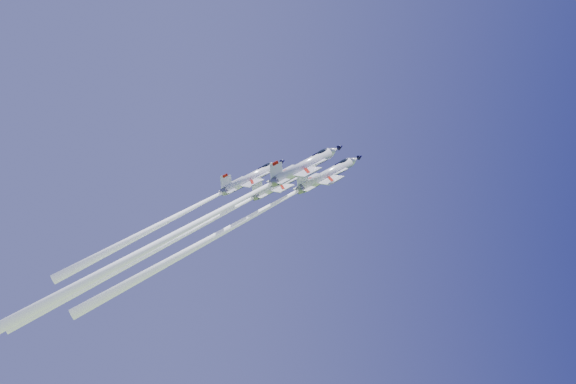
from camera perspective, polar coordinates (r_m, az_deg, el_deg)
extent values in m
cylinder|color=silver|center=(125.30, 3.45, 1.51)|extent=(7.34, 6.11, 11.62)
cone|color=silver|center=(129.00, 5.89, 2.84)|extent=(3.17, 2.85, 3.23)
cone|color=black|center=(129.90, 6.44, 3.14)|extent=(1.60, 1.43, 1.62)
cone|color=slate|center=(122.17, 1.07, 0.21)|extent=(2.70, 2.48, 2.29)
ellipsoid|color=black|center=(127.47, 4.95, 2.67)|extent=(3.25, 1.87, 2.49)
cube|color=black|center=(126.61, 4.40, 2.49)|extent=(1.14, 0.46, 0.84)
cube|color=silver|center=(124.78, 3.06, 1.17)|extent=(6.37, 9.92, 4.10)
cube|color=silver|center=(127.56, 3.96, 1.90)|extent=(3.21, 1.80, 1.95)
cube|color=silver|center=(125.49, 4.62, 1.83)|extent=(3.21, 1.80, 1.95)
cube|color=silver|center=(122.64, 1.44, 0.36)|extent=(3.35, 5.44, 2.18)
cube|color=silver|center=(122.30, 1.30, 1.12)|extent=(3.40, 1.54, 3.79)
cube|color=#A21508|center=(122.07, 1.20, 1.76)|extent=(1.33, 0.56, 1.11)
cube|color=black|center=(125.57, 3.58, 1.12)|extent=(8.88, 2.27, 5.19)
sphere|color=white|center=(122.05, 0.98, 0.16)|extent=(1.09, 0.98, 1.07)
cone|color=white|center=(113.58, -8.19, -4.84)|extent=(21.67, 17.30, 40.57)
cylinder|color=silver|center=(126.47, -0.74, 0.76)|extent=(6.64, 5.52, 10.50)
cone|color=silver|center=(129.40, 1.56, 1.98)|extent=(2.86, 2.57, 2.92)
cone|color=black|center=(130.11, 2.07, 2.26)|extent=(1.44, 1.30, 1.47)
cone|color=slate|center=(124.01, -2.94, -0.42)|extent=(2.44, 2.24, 2.07)
ellipsoid|color=black|center=(128.17, 0.67, 1.82)|extent=(2.93, 1.69, 2.25)
cube|color=black|center=(127.48, 0.15, 1.65)|extent=(1.03, 0.41, 0.76)
cube|color=silver|center=(126.06, -1.10, 0.45)|extent=(5.76, 8.96, 3.70)
cube|color=silver|center=(128.42, -0.22, 1.12)|extent=(2.90, 1.63, 1.77)
cube|color=silver|center=(126.46, 0.31, 1.05)|extent=(2.90, 1.63, 1.77)
cube|color=silver|center=(124.37, -2.60, -0.28)|extent=(3.03, 4.92, 1.97)
cube|color=silver|center=(124.07, -2.74, 0.40)|extent=(3.07, 1.39, 3.43)
cube|color=#A21508|center=(123.86, -2.84, 0.97)|extent=(1.20, 0.50, 1.00)
cube|color=black|center=(126.70, -0.61, 0.42)|extent=(8.02, 2.05, 4.69)
sphere|color=white|center=(123.92, -3.03, -0.46)|extent=(0.98, 0.89, 0.96)
cone|color=white|center=(116.62, -12.86, -5.66)|extent=(22.58, 17.98, 42.69)
cylinder|color=silver|center=(118.62, 1.36, 2.27)|extent=(7.58, 6.31, 11.99)
cone|color=silver|center=(122.28, 4.08, 3.70)|extent=(3.27, 2.94, 3.34)
cone|color=black|center=(123.18, 4.69, 4.02)|extent=(1.65, 1.48, 1.68)
cone|color=slate|center=(115.56, -1.29, 0.87)|extent=(2.78, 2.56, 2.36)
ellipsoid|color=black|center=(120.77, 3.03, 3.52)|extent=(3.35, 1.93, 2.57)
cube|color=black|center=(119.93, 2.42, 3.34)|extent=(1.17, 0.47, 0.87)
cube|color=silver|center=(118.10, 0.93, 1.90)|extent=(6.57, 10.23, 4.23)
cube|color=silver|center=(120.91, 1.95, 2.68)|extent=(3.31, 1.86, 2.02)
cube|color=silver|center=(118.73, 2.64, 2.62)|extent=(3.31, 1.86, 2.02)
cube|color=silver|center=(116.01, -0.88, 1.03)|extent=(3.46, 5.61, 2.25)
cube|color=silver|center=(115.70, -1.04, 1.87)|extent=(3.51, 1.59, 3.91)
cube|color=#A21508|center=(115.49, -1.15, 2.57)|extent=(1.37, 0.58, 1.14)
cube|color=black|center=(118.87, 1.51, 1.85)|extent=(9.16, 2.34, 5.36)
sphere|color=white|center=(115.45, -1.39, 0.81)|extent=(1.12, 1.01, 1.10)
cone|color=white|center=(106.97, -12.97, -5.28)|extent=(24.81, 19.76, 46.79)
cylinder|color=silver|center=(119.80, -3.41, 1.23)|extent=(6.45, 5.37, 10.22)
cone|color=silver|center=(122.44, -0.99, 2.48)|extent=(2.78, 2.50, 2.84)
cone|color=black|center=(123.09, -0.45, 2.76)|extent=(1.40, 1.26, 1.43)
cone|color=slate|center=(117.61, -5.73, 0.03)|extent=(2.37, 2.18, 2.01)
ellipsoid|color=black|center=(121.33, -1.93, 2.31)|extent=(2.85, 1.64, 2.19)
cube|color=black|center=(120.71, -2.48, 2.14)|extent=(1.00, 0.40, 0.74)
cube|color=silver|center=(119.43, -3.79, 0.92)|extent=(5.60, 8.72, 3.60)
cube|color=silver|center=(121.64, -2.84, 1.59)|extent=(2.82, 1.59, 1.72)
cube|color=silver|center=(119.69, -2.33, 1.53)|extent=(2.82, 1.59, 1.72)
cube|color=silver|center=(117.93, -5.37, 0.17)|extent=(2.95, 4.78, 1.92)
cube|color=silver|center=(117.67, -5.52, 0.87)|extent=(2.99, 1.36, 3.33)
cube|color=#A21508|center=(117.48, -5.62, 1.45)|extent=(1.17, 0.49, 0.97)
cube|color=black|center=(120.00, -3.27, 0.87)|extent=(7.80, 1.99, 4.56)
sphere|color=white|center=(117.53, -5.82, -0.02)|extent=(0.96, 0.86, 0.94)
cone|color=white|center=(112.83, -12.71, -3.58)|extent=(15.69, 12.58, 28.92)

